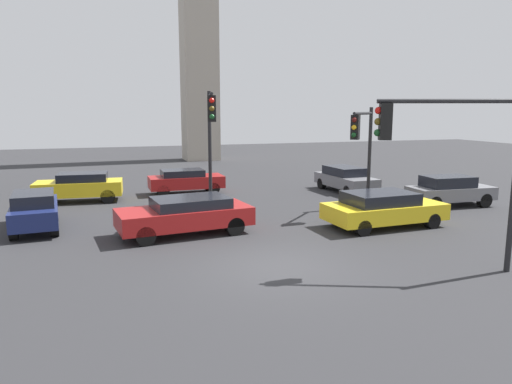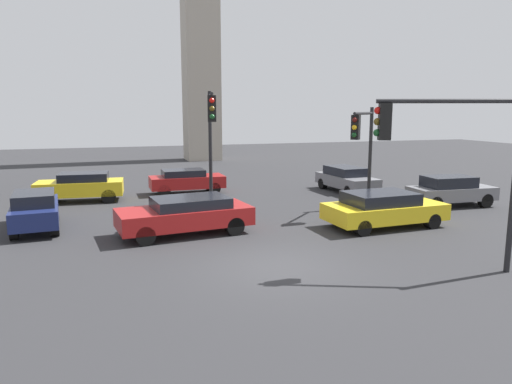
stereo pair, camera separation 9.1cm
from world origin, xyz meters
name	(u,v)px [view 1 (the left image)]	position (x,y,z in m)	size (l,w,h in m)	color
ground_plane	(278,266)	(0.00, 0.00, 0.00)	(96.68, 96.68, 0.00)	#2D2D30
traffic_light_0	(211,127)	(-0.34, 7.15, 3.81)	(0.87, 3.47, 5.32)	black
traffic_light_1	(363,139)	(6.04, 5.72, 3.27)	(2.22, 2.24, 4.62)	black
traffic_light_2	(450,144)	(4.30, -1.73, 3.58)	(3.67, 1.62, 4.99)	black
car_0	(383,208)	(5.57, 3.20, 0.73)	(4.68, 2.29, 1.37)	yellow
car_1	(450,190)	(10.81, 5.70, 0.76)	(4.06, 1.84, 1.44)	slate
car_2	(80,186)	(-5.82, 12.29, 0.78)	(4.23, 2.05, 1.44)	yellow
car_3	(186,214)	(-1.92, 4.46, 0.75)	(4.97, 2.59, 1.36)	maroon
car_4	(345,179)	(8.11, 10.86, 0.73)	(1.94, 4.28, 1.38)	slate
car_5	(34,210)	(-7.25, 6.86, 0.78)	(1.93, 4.02, 1.47)	navy
car_6	(186,180)	(-0.45, 13.04, 0.71)	(3.99, 1.73, 1.31)	maroon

